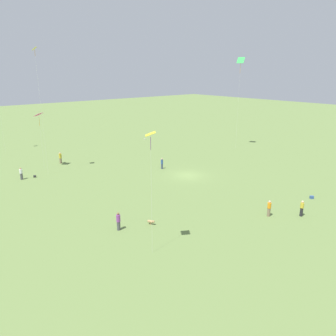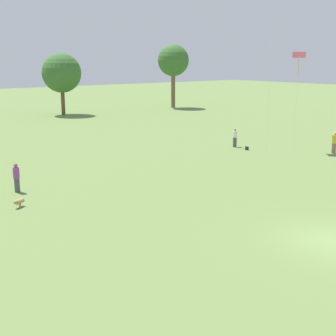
{
  "view_description": "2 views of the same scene",
  "coord_description": "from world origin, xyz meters",
  "views": [
    {
      "loc": [
        -32.35,
        31.15,
        14.5
      ],
      "look_at": [
        -4.61,
        7.54,
        3.61
      ],
      "focal_mm": 35.0,
      "sensor_mm": 36.0,
      "label": 1
    },
    {
      "loc": [
        -18.01,
        -10.74,
        7.93
      ],
      "look_at": [
        -6.26,
        3.94,
        3.55
      ],
      "focal_mm": 50.0,
      "sensor_mm": 36.0,
      "label": 2
    }
  ],
  "objects": [
    {
      "name": "tree_2",
      "position": [
        12.84,
        52.35,
        5.99
      ],
      "size": [
        5.63,
        5.63,
        8.83
      ],
      "color": "brown",
      "rests_on": "ground_plane"
    },
    {
      "name": "ground_plane",
      "position": [
        0.0,
        0.0,
        0.0
      ],
      "size": [
        240.0,
        240.0,
        0.0
      ],
      "primitive_type": "plane",
      "color": "olive"
    },
    {
      "name": "person_4",
      "position": [
        17.92,
        11.26,
        0.91
      ],
      "size": [
        0.6,
        0.6,
        1.85
      ],
      "rotation": [
        0.0,
        0.0,
        5.73
      ],
      "color": "#847056",
      "rests_on": "ground_plane"
    },
    {
      "name": "picnic_bag_1",
      "position": [
        13.29,
        17.04,
        0.15
      ],
      "size": [
        0.38,
        0.41,
        0.3
      ],
      "rotation": [
        0.0,
        0.0,
        1.05
      ],
      "color": "#262628",
      "rests_on": "ground_plane"
    },
    {
      "name": "person_0",
      "position": [
        -8.0,
        16.55,
        0.9
      ],
      "size": [
        0.47,
        0.47,
        1.79
      ],
      "rotation": [
        0.0,
        0.0,
        6.01
      ],
      "color": "#4C4C51",
      "rests_on": "ground_plane"
    },
    {
      "name": "kite_0",
      "position": [
        16.57,
        14.43,
        8.1
      ],
      "size": [
        1.49,
        1.51,
        8.56
      ],
      "rotation": [
        0.0,
        0.0,
        1.43
      ],
      "color": "#E54C99",
      "rests_on": "ground_plane"
    },
    {
      "name": "person_1",
      "position": [
        13.51,
        18.73,
        0.84
      ],
      "size": [
        0.55,
        0.55,
        1.7
      ],
      "rotation": [
        0.0,
        0.0,
        5.24
      ],
      "color": "#4C4C51",
      "rests_on": "ground_plane"
    },
    {
      "name": "tree_3",
      "position": [
        32.04,
        50.43,
        7.69
      ],
      "size": [
        5.16,
        5.16,
        10.36
      ],
      "color": "brown",
      "rests_on": "ground_plane"
    },
    {
      "name": "dog_1",
      "position": [
        -9.09,
        13.51,
        0.32
      ],
      "size": [
        0.69,
        0.52,
        0.48
      ],
      "rotation": [
        0.0,
        0.0,
        2.09
      ],
      "color": "tan",
      "rests_on": "ground_plane"
    }
  ]
}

